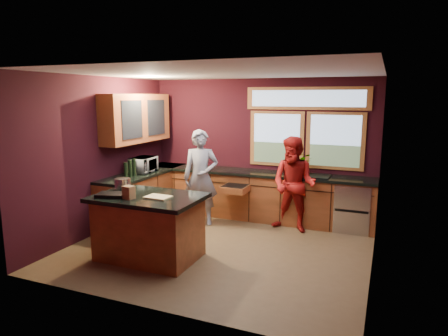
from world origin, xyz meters
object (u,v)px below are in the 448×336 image
Objects in this scene: island at (149,226)px; person_grey at (201,178)px; cutting_board at (158,197)px; stock_pot at (123,184)px; person_red at (294,184)px.

person_grey is (0.01, 1.73, 0.40)m from island.
stock_pot reaches higher than cutting_board.
person_grey reaches higher than person_red.
person_grey is at bearing 96.18° from cutting_board.
cutting_board is (-1.48, -2.06, 0.12)m from person_red.
island is 0.80m from stock_pot.
island is 6.46× the size of stock_pot.
person_red is at bearing -11.65° from person_grey.
island is 1.78m from person_grey.
person_red is at bearing 50.00° from island.
island is at bearing -111.08° from person_grey.
person_red is 6.99× the size of stock_pot.
person_grey is at bearing 89.78° from island.
person_red reaches higher than stock_pot.
cutting_board is 1.46× the size of stock_pot.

